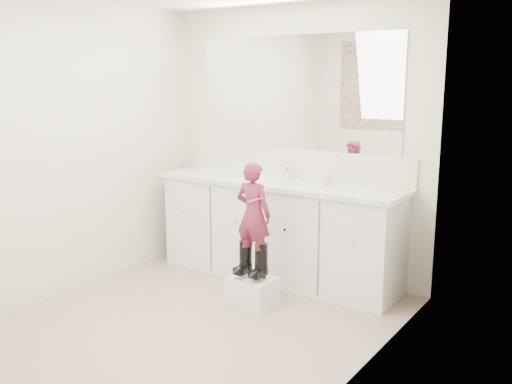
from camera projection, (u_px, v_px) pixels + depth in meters
The scene contains 16 objects.
floor at pixel (189, 325), 4.17m from camera, with size 3.00×3.00×0.00m, color #91795F.
wall_back at pixel (295, 142), 5.14m from camera, with size 2.60×2.60×0.00m, color beige.
wall_left at pixel (64, 149), 4.64m from camera, with size 3.00×3.00×0.00m, color beige.
wall_right at pixel (360, 182), 3.21m from camera, with size 3.00×3.00×0.00m, color beige.
vanity_cabinet at pixel (278, 232), 5.07m from camera, with size 2.20×0.55×0.85m, color silver.
countertop at pixel (278, 183), 4.97m from camera, with size 2.28×0.58×0.04m, color beige.
backsplash at pixel (294, 163), 5.17m from camera, with size 2.28×0.03×0.25m, color beige.
mirror at pixel (295, 93), 5.04m from camera, with size 2.00×0.02×1.00m, color white.
faucet at pixel (288, 172), 5.09m from camera, with size 0.08×0.08×0.10m, color silver.
cup at pixel (326, 179), 4.77m from camera, with size 0.11×0.11×0.10m, color beige.
soap_bottle at pixel (243, 166), 5.19m from camera, with size 0.08×0.08×0.18m, color silver.
step_stool at pixel (252, 291), 4.52m from camera, with size 0.35×0.29×0.22m, color silver.
boot_left at pixel (246, 258), 4.52m from camera, with size 0.11×0.19×0.29m, color black, non-canonical shape.
boot_right at pixel (261, 261), 4.44m from camera, with size 0.11×0.19×0.29m, color black, non-canonical shape.
toddler at pixel (253, 214), 4.41m from camera, with size 0.30×0.20×0.83m, color #A63356.
toothbrush at pixel (255, 200), 4.28m from camera, with size 0.01×0.01×0.14m, color #CE5094.
Camera 1 is at (2.59, -2.94, 1.79)m, focal length 40.00 mm.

